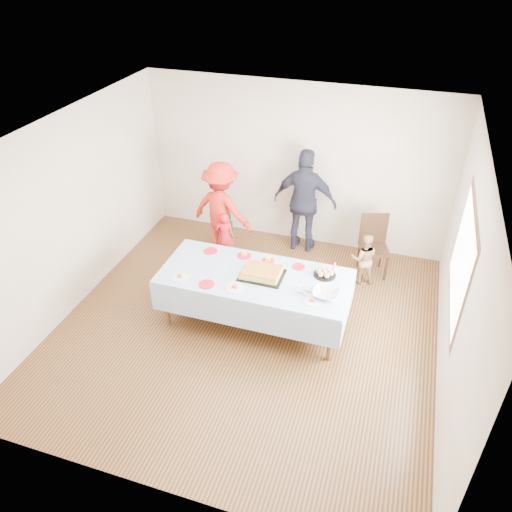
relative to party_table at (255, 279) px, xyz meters
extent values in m
plane|color=#402312|center=(-0.06, -0.16, -0.72)|extent=(5.00, 5.00, 0.00)
cube|color=#C2B29E|center=(-0.06, 2.34, 0.63)|extent=(5.00, 0.04, 2.70)
cube|color=#C2B29E|center=(-0.06, -2.66, 0.63)|extent=(5.00, 0.04, 2.70)
cube|color=#C2B29E|center=(-2.56, -0.16, 0.63)|extent=(0.04, 5.00, 2.70)
cube|color=#C2B29E|center=(2.44, -0.16, 0.63)|extent=(0.04, 5.00, 2.70)
cube|color=white|center=(-0.06, -0.16, 1.98)|extent=(5.00, 5.00, 0.04)
cube|color=#472B16|center=(2.41, 0.04, 0.78)|extent=(0.03, 1.75, 1.35)
cylinder|color=#51371B|center=(-1.12, -0.42, -0.36)|extent=(0.06, 0.06, 0.73)
cylinder|color=#51371B|center=(1.12, -0.42, -0.36)|extent=(0.06, 0.06, 0.73)
cylinder|color=#51371B|center=(-1.12, 0.42, -0.36)|extent=(0.06, 0.06, 0.73)
cylinder|color=#51371B|center=(1.12, 0.42, -0.36)|extent=(0.06, 0.06, 0.73)
cube|color=#51371B|center=(0.00, 0.00, 0.03)|extent=(2.40, 1.00, 0.04)
cube|color=white|center=(0.00, 0.00, 0.05)|extent=(2.50, 1.10, 0.01)
cube|color=black|center=(0.09, 0.02, 0.06)|extent=(0.57, 0.44, 0.02)
cube|color=#F1DF5C|center=(0.09, 0.02, 0.11)|extent=(0.48, 0.36, 0.07)
cube|color=#965122|center=(0.09, 0.02, 0.15)|extent=(0.48, 0.36, 0.01)
cylinder|color=black|center=(0.87, 0.29, 0.06)|extent=(0.30, 0.30, 0.02)
sphere|color=#E0A96D|center=(0.95, 0.29, 0.11)|extent=(0.07, 0.07, 0.07)
sphere|color=#E0A96D|center=(0.91, 0.35, 0.11)|extent=(0.07, 0.07, 0.07)
sphere|color=#E0A96D|center=(0.83, 0.35, 0.11)|extent=(0.07, 0.07, 0.07)
sphere|color=#E0A96D|center=(0.79, 0.29, 0.11)|extent=(0.07, 0.07, 0.07)
sphere|color=#E0A96D|center=(0.83, 0.22, 0.11)|extent=(0.07, 0.07, 0.07)
sphere|color=#E0A96D|center=(0.91, 0.22, 0.11)|extent=(0.07, 0.07, 0.07)
sphere|color=#E0A96D|center=(0.87, 0.29, 0.11)|extent=(0.07, 0.07, 0.07)
imported|color=silver|center=(0.97, -0.14, 0.10)|extent=(0.33, 0.33, 0.08)
cone|color=silver|center=(0.97, 0.41, 0.14)|extent=(0.10, 0.10, 0.16)
cylinder|color=red|center=(-0.77, 0.36, 0.06)|extent=(0.19, 0.19, 0.01)
cylinder|color=red|center=(-0.28, 0.39, 0.06)|extent=(0.20, 0.20, 0.01)
cylinder|color=red|center=(0.07, 0.37, 0.06)|extent=(0.17, 0.17, 0.01)
cylinder|color=red|center=(0.50, 0.36, 0.06)|extent=(0.17, 0.17, 0.01)
cylinder|color=red|center=(-0.53, -0.38, 0.06)|extent=(0.20, 0.20, 0.01)
cylinder|color=white|center=(-0.91, -0.35, 0.06)|extent=(0.21, 0.21, 0.01)
cylinder|color=white|center=(-0.15, -0.34, 0.06)|extent=(0.22, 0.22, 0.01)
cylinder|color=white|center=(0.84, -0.30, 0.06)|extent=(0.21, 0.21, 0.01)
cylinder|color=black|center=(1.28, 1.41, -0.51)|extent=(0.04, 0.04, 0.43)
cylinder|color=black|center=(1.62, 1.53, -0.51)|extent=(0.04, 0.04, 0.43)
cylinder|color=black|center=(1.17, 1.76, -0.51)|extent=(0.04, 0.04, 0.43)
cylinder|color=black|center=(1.51, 1.87, -0.51)|extent=(0.04, 0.04, 0.43)
cube|color=black|center=(1.39, 1.64, -0.27)|extent=(0.53, 0.53, 0.05)
cube|color=black|center=(1.33, 1.82, 0.00)|extent=(0.41, 0.17, 0.50)
imported|color=red|center=(-0.93, 1.32, -0.30)|extent=(0.34, 0.25, 0.85)
imported|color=#276A23|center=(-1.04, 1.61, -0.33)|extent=(0.42, 0.31, 0.79)
imported|color=#AC8350|center=(1.27, 1.39, -0.31)|extent=(0.46, 0.39, 0.83)
imported|color=red|center=(-1.06, 1.52, 0.07)|extent=(1.12, 0.77, 1.60)
imported|color=#2B2B3B|center=(0.19, 2.04, 0.16)|extent=(1.05, 0.47, 1.77)
camera|label=1|loc=(1.64, -5.03, 3.90)|focal=35.00mm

